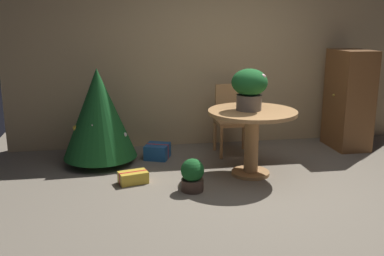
{
  "coord_description": "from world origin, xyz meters",
  "views": [
    {
      "loc": [
        -1.45,
        -4.01,
        1.8
      ],
      "look_at": [
        -0.71,
        0.35,
        0.7
      ],
      "focal_mm": 41.14,
      "sensor_mm": 36.0,
      "label": 1
    }
  ],
  "objects_px": {
    "potted_plant": "(192,175)",
    "gift_box_gold": "(133,177)",
    "round_dining_table": "(252,128)",
    "gift_box_blue": "(157,151)",
    "wooden_chair_far": "(232,115)",
    "wooden_cabinet": "(349,100)",
    "holiday_tree": "(99,113)",
    "flower_vase": "(249,87)"
  },
  "relations": [
    {
      "from": "holiday_tree",
      "to": "wooden_cabinet",
      "type": "height_order",
      "value": "wooden_cabinet"
    },
    {
      "from": "round_dining_table",
      "to": "wooden_chair_far",
      "type": "distance_m",
      "value": 0.92
    },
    {
      "from": "wooden_chair_far",
      "to": "gift_box_gold",
      "type": "height_order",
      "value": "wooden_chair_far"
    },
    {
      "from": "flower_vase",
      "to": "wooden_cabinet",
      "type": "relative_size",
      "value": 0.34
    },
    {
      "from": "wooden_cabinet",
      "to": "potted_plant",
      "type": "xyz_separation_m",
      "value": [
        -2.45,
        -1.28,
        -0.51
      ]
    },
    {
      "from": "wooden_chair_far",
      "to": "holiday_tree",
      "type": "height_order",
      "value": "holiday_tree"
    },
    {
      "from": "flower_vase",
      "to": "gift_box_gold",
      "type": "distance_m",
      "value": 1.67
    },
    {
      "from": "wooden_cabinet",
      "to": "potted_plant",
      "type": "bearing_deg",
      "value": -152.47
    },
    {
      "from": "round_dining_table",
      "to": "gift_box_blue",
      "type": "xyz_separation_m",
      "value": [
        -1.03,
        0.8,
        -0.48
      ]
    },
    {
      "from": "flower_vase",
      "to": "gift_box_blue",
      "type": "xyz_separation_m",
      "value": [
        -0.99,
        0.78,
        -0.95
      ]
    },
    {
      "from": "flower_vase",
      "to": "holiday_tree",
      "type": "bearing_deg",
      "value": 157.75
    },
    {
      "from": "flower_vase",
      "to": "holiday_tree",
      "type": "relative_size",
      "value": 0.39
    },
    {
      "from": "gift_box_gold",
      "to": "wooden_cabinet",
      "type": "relative_size",
      "value": 0.25
    },
    {
      "from": "flower_vase",
      "to": "wooden_chair_far",
      "type": "distance_m",
      "value": 1.04
    },
    {
      "from": "flower_vase",
      "to": "gift_box_blue",
      "type": "distance_m",
      "value": 1.58
    },
    {
      "from": "wooden_chair_far",
      "to": "gift_box_blue",
      "type": "height_order",
      "value": "wooden_chair_far"
    },
    {
      "from": "wooden_chair_far",
      "to": "wooden_cabinet",
      "type": "xyz_separation_m",
      "value": [
        1.68,
        -0.03,
        0.17
      ]
    },
    {
      "from": "flower_vase",
      "to": "gift_box_blue",
      "type": "relative_size",
      "value": 1.22
    },
    {
      "from": "holiday_tree",
      "to": "gift_box_blue",
      "type": "relative_size",
      "value": 3.13
    },
    {
      "from": "potted_plant",
      "to": "gift_box_gold",
      "type": "bearing_deg",
      "value": 151.79
    },
    {
      "from": "round_dining_table",
      "to": "wooden_chair_far",
      "type": "xyz_separation_m",
      "value": [
        0.0,
        0.92,
        -0.05
      ]
    },
    {
      "from": "holiday_tree",
      "to": "gift_box_blue",
      "type": "xyz_separation_m",
      "value": [
        0.73,
        0.07,
        -0.56
      ]
    },
    {
      "from": "gift_box_gold",
      "to": "wooden_cabinet",
      "type": "bearing_deg",
      "value": 17.11
    },
    {
      "from": "wooden_chair_far",
      "to": "gift_box_gold",
      "type": "bearing_deg",
      "value": -144.92
    },
    {
      "from": "gift_box_blue",
      "to": "gift_box_gold",
      "type": "bearing_deg",
      "value": -112.23
    },
    {
      "from": "flower_vase",
      "to": "gift_box_gold",
      "type": "height_order",
      "value": "flower_vase"
    },
    {
      "from": "holiday_tree",
      "to": "gift_box_gold",
      "type": "xyz_separation_m",
      "value": [
        0.38,
        -0.78,
        -0.59
      ]
    },
    {
      "from": "wooden_chair_far",
      "to": "potted_plant",
      "type": "bearing_deg",
      "value": -120.39
    },
    {
      "from": "flower_vase",
      "to": "holiday_tree",
      "type": "distance_m",
      "value": 1.91
    },
    {
      "from": "wooden_chair_far",
      "to": "potted_plant",
      "type": "distance_m",
      "value": 1.55
    },
    {
      "from": "gift_box_blue",
      "to": "wooden_cabinet",
      "type": "distance_m",
      "value": 2.78
    },
    {
      "from": "gift_box_blue",
      "to": "potted_plant",
      "type": "bearing_deg",
      "value": -77.24
    },
    {
      "from": "round_dining_table",
      "to": "gift_box_blue",
      "type": "relative_size",
      "value": 2.64
    },
    {
      "from": "flower_vase",
      "to": "potted_plant",
      "type": "height_order",
      "value": "flower_vase"
    },
    {
      "from": "flower_vase",
      "to": "wooden_chair_far",
      "type": "bearing_deg",
      "value": 87.54
    },
    {
      "from": "round_dining_table",
      "to": "holiday_tree",
      "type": "xyz_separation_m",
      "value": [
        -1.76,
        0.73,
        0.08
      ]
    },
    {
      "from": "round_dining_table",
      "to": "flower_vase",
      "type": "distance_m",
      "value": 0.48
    },
    {
      "from": "wooden_chair_far",
      "to": "flower_vase",
      "type": "bearing_deg",
      "value": -92.46
    },
    {
      "from": "flower_vase",
      "to": "gift_box_gold",
      "type": "xyz_separation_m",
      "value": [
        -1.34,
        -0.08,
        -0.98
      ]
    },
    {
      "from": "flower_vase",
      "to": "holiday_tree",
      "type": "xyz_separation_m",
      "value": [
        -1.72,
        0.71,
        -0.4
      ]
    },
    {
      "from": "gift_box_gold",
      "to": "wooden_cabinet",
      "type": "height_order",
      "value": "wooden_cabinet"
    },
    {
      "from": "round_dining_table",
      "to": "gift_box_gold",
      "type": "bearing_deg",
      "value": -177.83
    }
  ]
}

